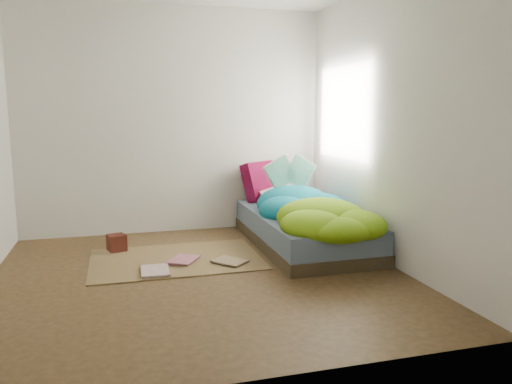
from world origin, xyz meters
TOP-DOWN VIEW (x-y plane):
  - ground at (0.00, 0.00)m, footprint 3.50×3.50m
  - room_walls at (0.01, 0.01)m, footprint 3.54×3.54m
  - bed at (1.22, 0.72)m, footprint 1.00×2.00m
  - duvet at (1.22, 0.50)m, footprint 0.96×1.84m
  - rug at (-0.15, 0.55)m, footprint 1.60×1.10m
  - pillow_floral at (1.27, 1.50)m, footprint 0.64×0.40m
  - pillow_magenta at (1.01, 1.63)m, footprint 0.47×0.37m
  - open_book at (1.22, 1.15)m, footprint 0.50×0.13m
  - wooden_box at (-0.70, 1.00)m, footprint 0.21×0.21m
  - floor_book_a at (-0.50, 0.19)m, footprint 0.25×0.34m
  - floor_book_b at (-0.19, 0.50)m, footprint 0.36×0.38m
  - floor_book_c at (0.23, 0.21)m, footprint 0.37×0.38m

SIDE VIEW (x-z plane):
  - ground at x=0.00m, z-range 0.00..0.00m
  - rug at x=-0.15m, z-range 0.00..0.01m
  - floor_book_c at x=0.23m, z-range 0.01..0.04m
  - floor_book_a at x=-0.50m, z-range 0.01..0.04m
  - floor_book_b at x=-0.19m, z-range 0.01..0.04m
  - wooden_box at x=-0.70m, z-range 0.01..0.18m
  - bed at x=1.22m, z-range 0.00..0.34m
  - pillow_floral at x=1.27m, z-range 0.34..0.48m
  - duvet at x=1.22m, z-range 0.34..0.68m
  - pillow_magenta at x=1.01m, z-range 0.34..0.80m
  - open_book at x=1.22m, z-range 0.68..0.98m
  - room_walls at x=0.01m, z-range 0.32..2.94m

